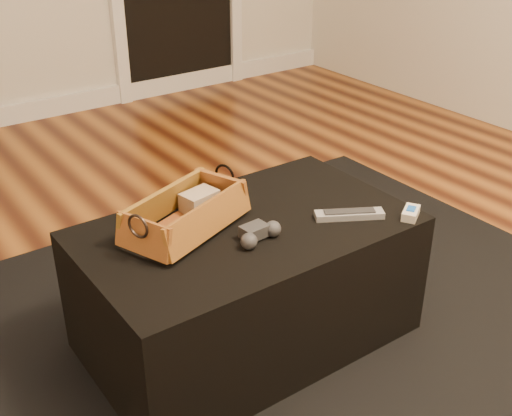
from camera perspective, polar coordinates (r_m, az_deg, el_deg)
floor at (r=2.01m, az=0.22°, el=-15.58°), size 5.00×5.50×0.01m
area_rug at (r=2.14m, az=0.03°, el=-12.08°), size 2.60×2.00×0.01m
ottoman at (r=2.04m, az=-0.79°, el=-6.68°), size 1.00×0.60×0.42m
tv_remote at (r=1.88m, az=-6.26°, el=-1.64°), size 0.21×0.14×0.02m
cloth_bundle at (r=1.98m, az=-5.04°, el=0.65°), size 0.12×0.09×0.06m
wicker_basket at (r=1.89m, az=-6.27°, el=-0.70°), size 0.44×0.33×0.14m
game_controller at (r=1.84m, az=0.22°, el=-2.28°), size 0.15×0.09×0.05m
silver_remote at (r=1.99m, az=8.30°, el=-0.56°), size 0.21×0.15×0.02m
cream_gadget at (r=2.02m, az=13.60°, el=-0.43°), size 0.09×0.08×0.03m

